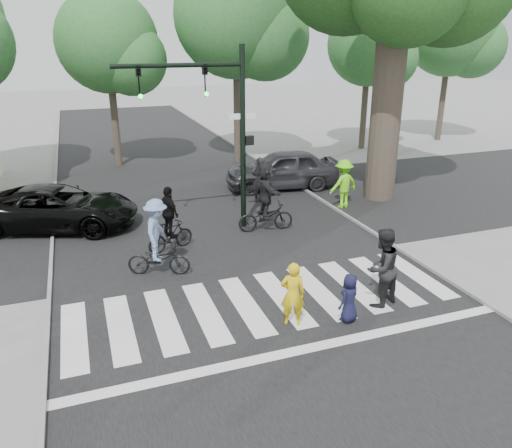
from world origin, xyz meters
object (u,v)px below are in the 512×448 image
Objects in this scene: traffic_signal at (217,114)px; cyclist_left at (158,243)px; pedestrian_woman at (293,294)px; cyclist_mid at (170,225)px; cyclist_right at (266,201)px; pedestrian_child at (349,298)px; car_suv at (58,208)px; pedestrian_adult at (382,268)px; car_grey at (282,169)px.

traffic_signal reaches higher than cyclist_left.
cyclist_mid is (-1.79, 5.17, 0.06)m from pedestrian_woman.
cyclist_right is (1.43, -0.63, -2.84)m from traffic_signal.
cyclist_left is 4.51m from cyclist_right.
pedestrian_child is 0.54× the size of cyclist_left.
cyclist_left is at bearing -131.55° from car_suv.
pedestrian_child is 0.22× the size of car_suv.
cyclist_mid is (-3.08, 5.48, 0.25)m from pedestrian_child.
car_grey is (1.69, 10.22, -0.16)m from pedestrian_adult.
pedestrian_woman reaches higher than car_suv.
traffic_signal is 1.22× the size of car_grey.
cyclist_left is 5.45m from car_suv.
pedestrian_woman is at bearing -38.50° from pedestrian_child.
cyclist_mid is at bearing 68.26° from cyclist_left.
traffic_signal is 3.02× the size of pedestrian_adult.
cyclist_mid is 0.42× the size of car_grey.
car_suv is at bearing -37.42° from pedestrian_woman.
pedestrian_child is 11.01m from car_grey.
cyclist_mid reaches higher than car_grey.
pedestrian_adult is 10.36m from car_grey.
traffic_signal is 6.38m from car_suv.
traffic_signal reaches higher than cyclist_right.
traffic_signal is at bearing 32.09° from cyclist_mid.
pedestrian_adult is 0.91× the size of cyclist_left.
pedestrian_woman is 0.32× the size of car_grey.
car_suv is (-2.61, 4.78, -0.21)m from cyclist_left.
traffic_signal is at bearing -36.57° from car_grey.
traffic_signal is at bearing -91.55° from car_suv.
pedestrian_woman is 2.39m from pedestrian_adult.
pedestrian_woman is at bearing -105.13° from cyclist_right.
cyclist_mid is (-1.93, -1.21, -3.06)m from traffic_signal.
car_suv is at bearing 158.10° from cyclist_right.
pedestrian_woman is 4.35m from cyclist_left.
cyclist_mid is at bearing -170.20° from cyclist_right.
cyclist_left is 1.07× the size of cyclist_mid.
car_suv is at bearing -69.62° from car_grey.
traffic_signal is 3.88× the size of pedestrian_woman.
pedestrian_child is at bearing -60.70° from cyclist_mid.
car_suv is (-6.58, 2.64, -0.33)m from cyclist_right.
traffic_signal is at bearing -89.80° from pedestrian_adult.
cyclist_left reaches higher than pedestrian_woman.
car_grey is (9.10, 1.94, 0.10)m from car_suv.
cyclist_mid is at bearing -115.15° from car_suv.
car_grey is at bearing -89.82° from pedestrian_woman.
traffic_signal is 5.08× the size of pedestrian_child.
car_suv is at bearing 135.04° from cyclist_mid.
cyclist_right reaches higher than car_grey.
cyclist_mid is (-4.18, 5.06, -0.15)m from pedestrian_adult.
pedestrian_adult is at bearing -155.47° from pedestrian_woman.
cyclist_left is 9.34m from car_grey.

